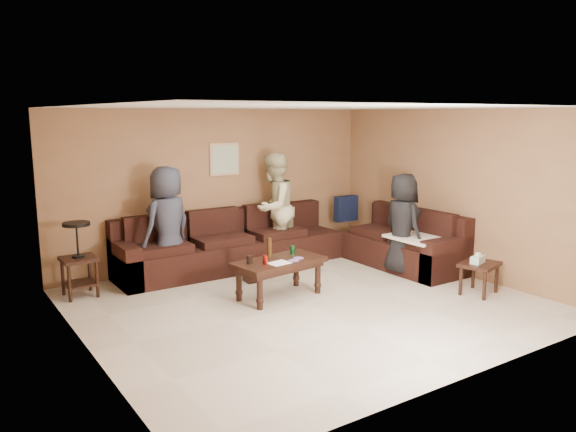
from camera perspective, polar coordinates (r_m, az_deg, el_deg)
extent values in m
plane|color=beige|center=(7.36, 2.07, -8.88)|extent=(5.50, 5.50, 0.00)
cube|color=silver|center=(6.95, 2.20, 10.58)|extent=(5.50, 5.00, 0.10)
cube|color=#906744|center=(9.17, -7.04, 2.92)|extent=(5.50, 0.10, 2.50)
cube|color=#906744|center=(5.26, 18.26, -3.03)|extent=(5.50, 0.10, 2.50)
cube|color=#906744|center=(5.90, -20.10, -1.73)|extent=(0.10, 5.00, 2.50)
cube|color=#906744|center=(8.92, 16.65, 2.36)|extent=(0.10, 5.00, 2.50)
cube|color=black|center=(8.97, -5.60, -3.89)|extent=(3.70, 0.90, 0.45)
cube|color=black|center=(9.15, -6.62, -0.73)|extent=(3.70, 0.24, 0.45)
cube|color=black|center=(8.30, -16.24, -4.78)|extent=(0.24, 0.90, 0.63)
cube|color=black|center=(9.17, 11.63, -3.73)|extent=(0.90, 2.00, 0.45)
cube|color=black|center=(9.31, 13.16, -0.74)|extent=(0.24, 2.00, 0.45)
cube|color=black|center=(8.58, 15.83, -4.27)|extent=(0.90, 0.24, 0.63)
cube|color=black|center=(10.12, 5.92, 0.77)|extent=(0.45, 0.14, 0.45)
cube|color=white|center=(8.79, 13.79, -2.05)|extent=(1.00, 0.85, 0.04)
cube|color=black|center=(7.48, -0.91, -4.71)|extent=(1.29, 0.76, 0.07)
cube|color=black|center=(7.49, -0.91, -5.20)|extent=(1.19, 0.66, 0.06)
cylinder|color=black|center=(7.08, -2.88, -7.75)|extent=(0.08, 0.08, 0.45)
cylinder|color=black|center=(7.71, 3.05, -6.24)|extent=(0.08, 0.08, 0.45)
cylinder|color=black|center=(7.42, -5.01, -6.92)|extent=(0.08, 0.08, 0.45)
cylinder|color=black|center=(8.02, 0.83, -5.56)|extent=(0.08, 0.08, 0.45)
cylinder|color=maroon|center=(7.24, -2.33, -4.45)|extent=(0.07, 0.07, 0.12)
cylinder|color=#13702E|center=(7.75, 0.46, -3.46)|extent=(0.07, 0.07, 0.12)
cylinder|color=#331F0B|center=(7.50, -1.90, -3.30)|extent=(0.07, 0.07, 0.28)
cylinder|color=black|center=(7.27, -3.94, -4.45)|extent=(0.08, 0.08, 0.11)
cube|color=white|center=(7.30, -0.91, -4.80)|extent=(0.31, 0.25, 0.00)
cylinder|color=#D44A8E|center=(7.41, 0.58, -4.55)|extent=(0.14, 0.14, 0.01)
cylinder|color=#D44A8E|center=(7.54, 1.07, -4.29)|extent=(0.14, 0.14, 0.01)
cube|color=black|center=(8.00, -20.51, -4.11)|extent=(0.45, 0.45, 0.04)
cube|color=black|center=(8.08, -20.36, -6.43)|extent=(0.40, 0.40, 0.03)
cylinder|color=black|center=(7.86, -21.33, -6.37)|extent=(0.04, 0.04, 0.52)
cylinder|color=black|center=(7.94, -18.82, -6.04)|extent=(0.04, 0.04, 0.52)
cylinder|color=black|center=(8.19, -21.91, -5.74)|extent=(0.04, 0.04, 0.52)
cylinder|color=black|center=(8.27, -19.51, -5.43)|extent=(0.04, 0.04, 0.52)
cylinder|color=black|center=(7.99, -20.52, -3.86)|extent=(0.16, 0.16, 0.03)
cylinder|color=black|center=(7.94, -20.63, -2.28)|extent=(0.03, 0.03, 0.43)
cylinder|color=black|center=(7.90, -20.72, -0.77)|extent=(0.36, 0.36, 0.04)
cube|color=black|center=(8.05, 18.90, -4.68)|extent=(0.63, 0.56, 0.05)
cylinder|color=black|center=(7.86, 19.34, -6.63)|extent=(0.05, 0.05, 0.41)
cylinder|color=black|center=(8.24, 20.42, -5.92)|extent=(0.05, 0.05, 0.41)
cylinder|color=black|center=(7.97, 17.15, -6.26)|extent=(0.05, 0.05, 0.41)
cylinder|color=black|center=(8.35, 18.31, -5.58)|extent=(0.05, 0.05, 0.41)
cube|color=white|center=(7.99, 18.72, -4.22)|extent=(0.26, 0.18, 0.10)
cube|color=white|center=(7.97, 18.75, -3.73)|extent=(0.06, 0.04, 0.05)
cube|color=black|center=(8.26, -3.63, -5.72)|extent=(0.25, 0.25, 0.28)
cube|color=tan|center=(9.15, -6.48, 5.75)|extent=(0.52, 0.03, 0.52)
cube|color=beige|center=(9.14, -6.44, 5.75)|extent=(0.44, 0.01, 0.44)
imported|color=#303342|center=(8.30, -12.12, -0.83)|extent=(0.97, 0.82, 1.69)
imported|color=beige|center=(9.21, -1.44, 0.84)|extent=(1.10, 1.02, 1.80)
imported|color=black|center=(8.68, 11.55, -0.81)|extent=(0.58, 0.81, 1.55)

